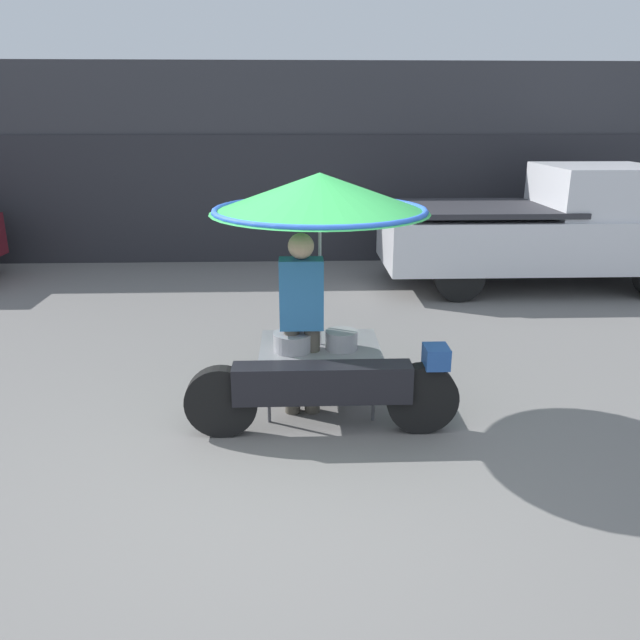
# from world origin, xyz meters

# --- Properties ---
(ground_plane) EXTENTS (36.00, 36.00, 0.00)m
(ground_plane) POSITION_xyz_m (0.00, 0.00, 0.00)
(ground_plane) COLOR slate
(shopfront_building) EXTENTS (28.00, 2.06, 3.49)m
(shopfront_building) POSITION_xyz_m (0.00, 8.19, 1.74)
(shopfront_building) COLOR #38383D
(shopfront_building) RESTS_ON ground
(vendor_motorcycle_cart) EXTENTS (2.31, 1.89, 2.14)m
(vendor_motorcycle_cart) POSITION_xyz_m (0.30, 1.01, 1.66)
(vendor_motorcycle_cart) COLOR black
(vendor_motorcycle_cart) RESTS_ON ground
(vendor_person) EXTENTS (0.38, 0.22, 1.66)m
(vendor_person) POSITION_xyz_m (0.13, 0.93, 0.93)
(vendor_person) COLOR #4C473D
(vendor_person) RESTS_ON ground
(pickup_truck) EXTENTS (4.99, 1.86, 1.87)m
(pickup_truck) POSITION_xyz_m (4.08, 5.26, 0.91)
(pickup_truck) COLOR black
(pickup_truck) RESTS_ON ground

